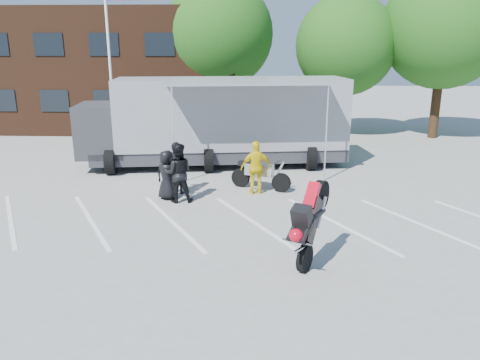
# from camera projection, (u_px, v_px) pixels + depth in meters

# --- Properties ---
(ground) EXTENTS (100.00, 100.00, 0.00)m
(ground) POSITION_uv_depth(u_px,v_px,m) (246.00, 236.00, 12.57)
(ground) COLOR #9A9A95
(ground) RESTS_ON ground
(parking_bay_lines) EXTENTS (18.09, 13.33, 0.01)m
(parking_bay_lines) POSITION_uv_depth(u_px,v_px,m) (247.00, 222.00, 13.52)
(parking_bay_lines) COLOR white
(parking_bay_lines) RESTS_ON ground
(office_building) EXTENTS (18.00, 8.00, 7.00)m
(office_building) POSITION_uv_depth(u_px,v_px,m) (95.00, 70.00, 29.27)
(office_building) COLOR #412415
(office_building) RESTS_ON ground
(flagpole) EXTENTS (1.61, 0.12, 8.00)m
(flagpole) POSITION_uv_depth(u_px,v_px,m) (114.00, 43.00, 21.01)
(flagpole) COLOR white
(flagpole) RESTS_ON ground
(tree_left) EXTENTS (6.12, 6.12, 8.64)m
(tree_left) POSITION_uv_depth(u_px,v_px,m) (219.00, 34.00, 26.47)
(tree_left) COLOR #382314
(tree_left) RESTS_ON ground
(tree_mid) EXTENTS (5.44, 5.44, 7.68)m
(tree_mid) POSITION_uv_depth(u_px,v_px,m) (346.00, 46.00, 25.42)
(tree_mid) COLOR #382314
(tree_mid) RESTS_ON ground
(tree_right) EXTENTS (6.46, 6.46, 9.12)m
(tree_right) POSITION_uv_depth(u_px,v_px,m) (445.00, 27.00, 24.49)
(tree_right) COLOR #382314
(tree_right) RESTS_ON ground
(transporter_truck) EXTENTS (12.10, 6.96, 3.66)m
(transporter_truck) POSITION_uv_depth(u_px,v_px,m) (220.00, 165.00, 20.06)
(transporter_truck) COLOR gray
(transporter_truck) RESTS_ON ground
(parked_motorcycle) EXTENTS (2.39, 1.56, 1.19)m
(parked_motorcycle) POSITION_uv_depth(u_px,v_px,m) (260.00, 189.00, 16.68)
(parked_motorcycle) COLOR #B9B9BE
(parked_motorcycle) RESTS_ON ground
(stunt_bike_rider) EXTENTS (1.62, 2.03, 2.16)m
(stunt_bike_rider) POSITION_uv_depth(u_px,v_px,m) (315.00, 259.00, 11.20)
(stunt_bike_rider) COLOR black
(stunt_bike_rider) RESTS_ON ground
(spectator_leather_a) EXTENTS (0.95, 0.80, 1.65)m
(spectator_leather_a) POSITION_uv_depth(u_px,v_px,m) (167.00, 175.00, 15.39)
(spectator_leather_a) COLOR black
(spectator_leather_a) RESTS_ON ground
(spectator_leather_b) EXTENTS (0.78, 0.66, 1.80)m
(spectator_leather_b) POSITION_uv_depth(u_px,v_px,m) (177.00, 168.00, 16.02)
(spectator_leather_b) COLOR black
(spectator_leather_b) RESTS_ON ground
(spectator_leather_c) EXTENTS (1.04, 0.87, 1.94)m
(spectator_leather_c) POSITION_uv_depth(u_px,v_px,m) (178.00, 173.00, 15.09)
(spectator_leather_c) COLOR black
(spectator_leather_c) RESTS_ON ground
(spectator_hivis) EXTENTS (1.14, 0.63, 1.84)m
(spectator_hivis) POSITION_uv_depth(u_px,v_px,m) (256.00, 168.00, 15.95)
(spectator_hivis) COLOR yellow
(spectator_hivis) RESTS_ON ground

